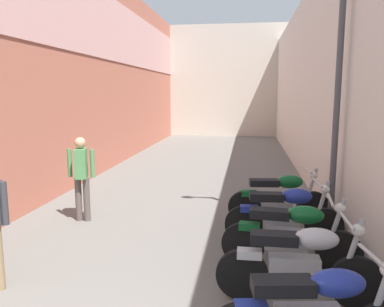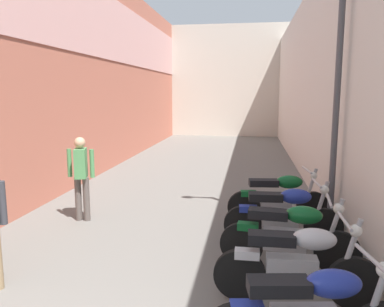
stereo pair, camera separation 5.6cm
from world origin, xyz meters
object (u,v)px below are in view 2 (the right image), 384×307
object	(u,v)px
motorcycle_sixth	(279,197)
street_lamp	(334,52)
motorcycle_fourth	(290,234)
pedestrian_further_down	(81,172)
motorcycle_third	(297,262)
motorcycle_fifth	(284,213)

from	to	relation	value
motorcycle_sixth	street_lamp	bearing A→B (deg)	-35.61
motorcycle_fourth	pedestrian_further_down	distance (m)	3.93
motorcycle_third	motorcycle_fourth	bearing A→B (deg)	90.00
motorcycle_fourth	pedestrian_further_down	size ratio (longest dim) A/B	1.18
motorcycle_third	motorcycle_sixth	bearing A→B (deg)	90.00
motorcycle_fourth	street_lamp	bearing A→B (deg)	62.52
motorcycle_third	street_lamp	bearing A→B (deg)	72.29
motorcycle_sixth	pedestrian_further_down	xyz separation A→B (m)	(-3.61, -0.37, 0.42)
motorcycle_third	motorcycle_fourth	size ratio (longest dim) A/B	1.00
motorcycle_third	pedestrian_further_down	world-z (taller)	pedestrian_further_down
motorcycle_sixth	street_lamp	world-z (taller)	street_lamp
pedestrian_further_down	street_lamp	xyz separation A→B (m)	(4.32, -0.13, 2.08)
street_lamp	motorcycle_third	bearing A→B (deg)	-107.71
pedestrian_further_down	street_lamp	world-z (taller)	street_lamp
motorcycle_fourth	motorcycle_fifth	size ratio (longest dim) A/B	1.00
motorcycle_sixth	street_lamp	distance (m)	2.64
motorcycle_fourth	motorcycle_fifth	xyz separation A→B (m)	(0.00, 0.90, 0.00)
pedestrian_further_down	street_lamp	distance (m)	4.80
motorcycle_third	motorcycle_sixth	xyz separation A→B (m)	(-0.00, 2.72, 0.00)
motorcycle_sixth	motorcycle_third	bearing A→B (deg)	-90.00
motorcycle_fifth	motorcycle_sixth	xyz separation A→B (m)	(-0.00, 0.97, 0.00)
pedestrian_further_down	street_lamp	bearing A→B (deg)	-1.77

